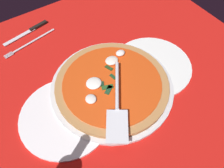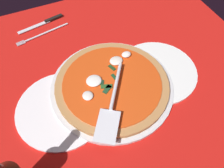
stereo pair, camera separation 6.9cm
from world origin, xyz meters
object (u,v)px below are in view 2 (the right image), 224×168
(dinner_plate_left, at_px, (156,71))
(dinner_plate_right, at_px, (61,109))
(place_setting_near, at_px, (44,29))
(pizza, at_px, (112,84))
(pizza_server, at_px, (112,104))

(dinner_plate_left, distance_m, dinner_plate_right, 0.32)
(dinner_plate_left, height_order, place_setting_near, place_setting_near)
(pizza, bearing_deg, dinner_plate_left, 179.28)
(pizza_server, height_order, place_setting_near, pizza_server)
(dinner_plate_right, relative_size, pizza, 0.75)
(pizza_server, bearing_deg, place_setting_near, -134.06)
(dinner_plate_right, xyz_separation_m, pizza_server, (-0.13, 0.07, 0.04))
(dinner_plate_left, distance_m, pizza, 0.16)
(place_setting_near, bearing_deg, pizza, 98.53)
(dinner_plate_right, bearing_deg, place_setting_near, -96.78)
(dinner_plate_left, bearing_deg, pizza, -0.72)
(place_setting_near, bearing_deg, pizza_server, 90.86)
(pizza, distance_m, pizza_server, 0.09)
(dinner_plate_left, relative_size, pizza, 0.75)
(dinner_plate_left, relative_size, dinner_plate_right, 0.99)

